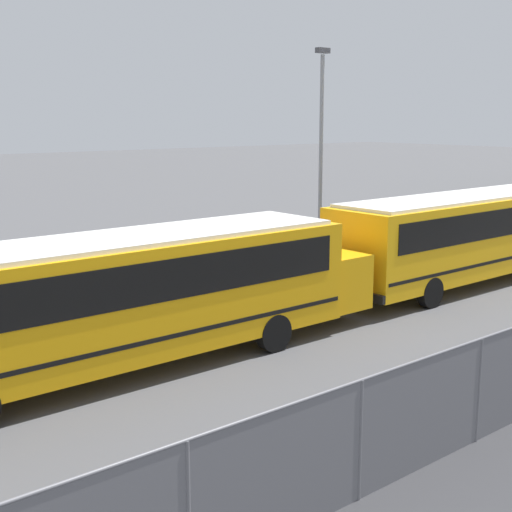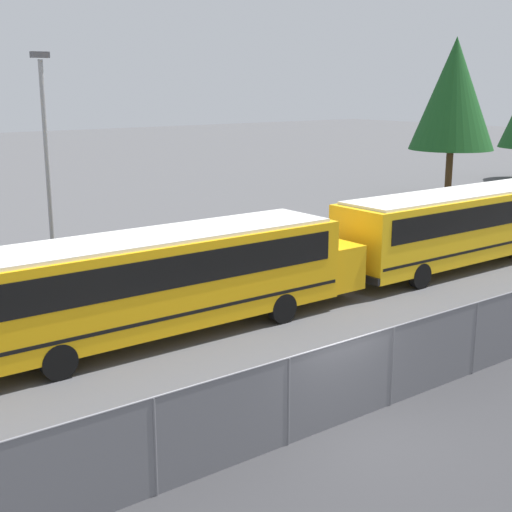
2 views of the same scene
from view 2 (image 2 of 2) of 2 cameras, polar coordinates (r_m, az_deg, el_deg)
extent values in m
plane|color=#4C4C4F|center=(15.81, 6.87, -13.18)|extent=(200.00, 200.00, 0.00)
cube|color=#9EA0A5|center=(15.41, 6.97, -10.07)|extent=(105.65, 0.03, 1.87)
cube|color=slate|center=(15.40, 7.00, -10.09)|extent=(105.65, 0.01, 1.87)
cylinder|color=slate|center=(15.06, 7.07, -6.82)|extent=(105.65, 0.05, 0.05)
cylinder|color=slate|center=(12.96, -8.10, -14.92)|extent=(0.07, 0.07, 1.87)
cylinder|color=slate|center=(14.48, 2.58, -11.59)|extent=(0.07, 0.07, 1.87)
cylinder|color=slate|center=(16.42, 10.80, -8.69)|extent=(0.07, 0.07, 1.87)
cylinder|color=slate|center=(18.65, 17.09, -6.32)|extent=(0.07, 0.07, 1.87)
cube|color=#EDA80F|center=(20.40, -7.71, -1.90)|extent=(11.46, 2.59, 2.45)
cube|color=black|center=(20.26, -7.76, -0.43)|extent=(10.54, 2.63, 0.88)
cube|color=black|center=(20.59, -7.65, -3.75)|extent=(11.23, 2.62, 0.10)
cube|color=#EDA80F|center=(24.21, 5.63, -0.58)|extent=(1.38, 2.38, 1.47)
cube|color=silver|center=(20.10, -7.83, 1.61)|extent=(10.89, 2.33, 0.10)
cylinder|color=black|center=(23.52, -1.51, -2.80)|extent=(0.93, 0.28, 0.93)
cylinder|color=black|center=(21.74, 2.12, -4.18)|extent=(0.93, 0.28, 0.93)
cylinder|color=black|center=(20.42, -18.00, -6.06)|extent=(0.93, 0.28, 0.93)
cylinder|color=black|center=(18.34, -15.51, -8.13)|extent=(0.93, 0.28, 0.93)
cube|color=yellow|center=(29.17, 15.84, 2.38)|extent=(11.46, 2.59, 2.45)
cube|color=black|center=(29.08, 15.91, 3.43)|extent=(10.54, 2.63, 0.88)
cube|color=black|center=(29.31, 15.76, 1.06)|extent=(11.23, 2.62, 0.10)
cube|color=black|center=(25.13, 7.67, -1.49)|extent=(0.12, 2.59, 0.24)
cube|color=silver|center=(28.96, 16.01, 4.86)|extent=(10.89, 2.33, 0.10)
cylinder|color=black|center=(32.92, 17.83, 1.29)|extent=(0.93, 0.28, 0.93)
cylinder|color=black|center=(27.51, 9.24, -0.55)|extent=(0.93, 0.28, 0.93)
cylinder|color=black|center=(26.00, 12.98, -1.55)|extent=(0.93, 0.28, 0.93)
cylinder|color=gray|center=(25.48, -16.28, 5.94)|extent=(0.16, 0.16, 7.89)
cube|color=#47474C|center=(25.30, -16.91, 15.16)|extent=(0.60, 0.24, 0.20)
cylinder|color=#51381E|center=(47.46, 15.16, 6.38)|extent=(0.44, 0.44, 3.09)
cone|color=#194C1E|center=(47.14, 15.54, 12.40)|extent=(5.29, 5.29, 6.88)
camera|label=1|loc=(11.65, -106.87, -11.64)|focal=50.00mm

